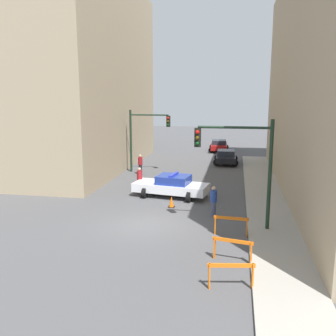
{
  "coord_description": "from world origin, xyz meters",
  "views": [
    {
      "loc": [
        4.31,
        -17.42,
        6.39
      ],
      "look_at": [
        -0.13,
        6.72,
        1.6
      ],
      "focal_mm": 40.0,
      "sensor_mm": 36.0,
      "label": 1
    }
  ],
  "objects_px": {
    "traffic_cone": "(171,202)",
    "police_car": "(172,186)",
    "barrier_back": "(231,223)",
    "pedestrian_crossing": "(140,179)",
    "traffic_light_far": "(143,132)",
    "barrier_mid": "(233,246)",
    "parked_car_mid": "(219,145)",
    "pedestrian_sidewalk": "(214,201)",
    "traffic_light_near": "(245,157)",
    "pedestrian_corner": "(140,164)",
    "barrier_front": "(231,271)",
    "parked_car_near": "(226,157)"
  },
  "relations": [
    {
      "from": "traffic_light_near",
      "to": "barrier_front",
      "type": "height_order",
      "value": "traffic_light_near"
    },
    {
      "from": "police_car",
      "to": "pedestrian_crossing",
      "type": "height_order",
      "value": "pedestrian_crossing"
    },
    {
      "from": "parked_car_mid",
      "to": "pedestrian_sidewalk",
      "type": "relative_size",
      "value": 2.63
    },
    {
      "from": "pedestrian_crossing",
      "to": "pedestrian_sidewalk",
      "type": "bearing_deg",
      "value": -86.72
    },
    {
      "from": "parked_car_mid",
      "to": "traffic_cone",
      "type": "xyz_separation_m",
      "value": [
        -1.61,
        -22.82,
        -0.36
      ]
    },
    {
      "from": "traffic_light_far",
      "to": "traffic_cone",
      "type": "xyz_separation_m",
      "value": [
        4.04,
        -9.57,
        -3.08
      ]
    },
    {
      "from": "parked_car_mid",
      "to": "barrier_front",
      "type": "height_order",
      "value": "parked_car_mid"
    },
    {
      "from": "pedestrian_crossing",
      "to": "traffic_cone",
      "type": "distance_m",
      "value": 4.18
    },
    {
      "from": "pedestrian_crossing",
      "to": "pedestrian_corner",
      "type": "height_order",
      "value": "same"
    },
    {
      "from": "barrier_back",
      "to": "pedestrian_corner",
      "type": "bearing_deg",
      "value": 121.35
    },
    {
      "from": "pedestrian_corner",
      "to": "barrier_front",
      "type": "xyz_separation_m",
      "value": [
        7.61,
        -17.26,
        -0.24
      ]
    },
    {
      "from": "parked_car_mid",
      "to": "barrier_front",
      "type": "bearing_deg",
      "value": -88.76
    },
    {
      "from": "parked_car_near",
      "to": "barrier_mid",
      "type": "bearing_deg",
      "value": -88.76
    },
    {
      "from": "pedestrian_corner",
      "to": "traffic_cone",
      "type": "relative_size",
      "value": 2.53
    },
    {
      "from": "parked_car_mid",
      "to": "pedestrian_sidewalk",
      "type": "bearing_deg",
      "value": -90.18
    },
    {
      "from": "pedestrian_crossing",
      "to": "barrier_front",
      "type": "height_order",
      "value": "pedestrian_crossing"
    },
    {
      "from": "police_car",
      "to": "barrier_back",
      "type": "xyz_separation_m",
      "value": [
        3.85,
        -6.14,
        -0.11
      ]
    },
    {
      "from": "pedestrian_crossing",
      "to": "barrier_front",
      "type": "bearing_deg",
      "value": -108.99
    },
    {
      "from": "parked_car_near",
      "to": "pedestrian_sidewalk",
      "type": "distance_m",
      "value": 16.08
    },
    {
      "from": "police_car",
      "to": "pedestrian_crossing",
      "type": "relative_size",
      "value": 2.97
    },
    {
      "from": "parked_car_mid",
      "to": "barrier_front",
      "type": "xyz_separation_m",
      "value": [
        1.94,
        -31.61,
        -0.06
      ]
    },
    {
      "from": "traffic_light_far",
      "to": "parked_car_near",
      "type": "bearing_deg",
      "value": 38.24
    },
    {
      "from": "traffic_light_near",
      "to": "police_car",
      "type": "bearing_deg",
      "value": 130.05
    },
    {
      "from": "traffic_light_far",
      "to": "parked_car_mid",
      "type": "height_order",
      "value": "traffic_light_far"
    },
    {
      "from": "traffic_light_far",
      "to": "barrier_mid",
      "type": "distance_m",
      "value": 18.1
    },
    {
      "from": "police_car",
      "to": "barrier_back",
      "type": "relative_size",
      "value": 3.08
    },
    {
      "from": "traffic_light_near",
      "to": "barrier_mid",
      "type": "xyz_separation_m",
      "value": [
        -0.42,
        -3.67,
        -2.91
      ]
    },
    {
      "from": "traffic_light_near",
      "to": "traffic_light_far",
      "type": "height_order",
      "value": "traffic_light_near"
    },
    {
      "from": "parked_car_near",
      "to": "parked_car_mid",
      "type": "height_order",
      "value": "same"
    },
    {
      "from": "parked_car_near",
      "to": "pedestrian_corner",
      "type": "height_order",
      "value": "pedestrian_corner"
    },
    {
      "from": "parked_car_near",
      "to": "barrier_front",
      "type": "distance_m",
      "value": 23.64
    },
    {
      "from": "traffic_light_far",
      "to": "pedestrian_crossing",
      "type": "distance_m",
      "value": 7.05
    },
    {
      "from": "pedestrian_corner",
      "to": "barrier_back",
      "type": "bearing_deg",
      "value": 130.33
    },
    {
      "from": "pedestrian_sidewalk",
      "to": "barrier_front",
      "type": "relative_size",
      "value": 1.05
    },
    {
      "from": "police_car",
      "to": "barrier_front",
      "type": "distance_m",
      "value": 11.75
    },
    {
      "from": "parked_car_near",
      "to": "barrier_front",
      "type": "relative_size",
      "value": 2.73
    },
    {
      "from": "police_car",
      "to": "pedestrian_crossing",
      "type": "distance_m",
      "value": 2.47
    },
    {
      "from": "traffic_light_far",
      "to": "pedestrian_corner",
      "type": "relative_size",
      "value": 3.13
    },
    {
      "from": "parked_car_mid",
      "to": "traffic_light_near",
      "type": "bearing_deg",
      "value": -86.99
    },
    {
      "from": "traffic_cone",
      "to": "police_car",
      "type": "bearing_deg",
      "value": 99.77
    },
    {
      "from": "police_car",
      "to": "pedestrian_crossing",
      "type": "bearing_deg",
      "value": 78.91
    },
    {
      "from": "traffic_light_near",
      "to": "pedestrian_crossing",
      "type": "xyz_separation_m",
      "value": [
        -6.71,
        6.07,
        -2.67
      ]
    },
    {
      "from": "police_car",
      "to": "pedestrian_sidewalk",
      "type": "xyz_separation_m",
      "value": [
        2.88,
        -3.51,
        0.14
      ]
    },
    {
      "from": "barrier_back",
      "to": "traffic_cone",
      "type": "height_order",
      "value": "barrier_back"
    },
    {
      "from": "parked_car_near",
      "to": "traffic_cone",
      "type": "height_order",
      "value": "parked_car_near"
    },
    {
      "from": "parked_car_near",
      "to": "traffic_cone",
      "type": "bearing_deg",
      "value": -101.35
    },
    {
      "from": "parked_car_near",
      "to": "pedestrian_sidewalk",
      "type": "xyz_separation_m",
      "value": [
        -0.16,
        -16.07,
        0.19
      ]
    },
    {
      "from": "parked_car_mid",
      "to": "barrier_mid",
      "type": "bearing_deg",
      "value": -88.46
    },
    {
      "from": "barrier_back",
      "to": "traffic_cone",
      "type": "distance_m",
      "value": 5.2
    },
    {
      "from": "parked_car_near",
      "to": "pedestrian_corner",
      "type": "xyz_separation_m",
      "value": [
        -6.71,
        -6.36,
        0.19
      ]
    }
  ]
}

